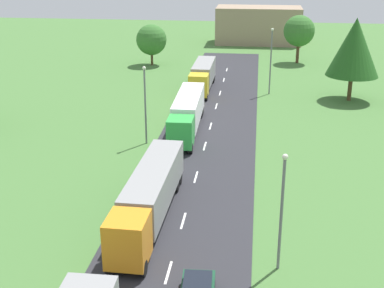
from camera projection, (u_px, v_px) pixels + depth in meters
road at (170, 267)px, 32.51m from camera, size 10.00×140.00×0.06m
truck_second at (150, 194)px, 37.34m from camera, size 2.74×14.83×3.48m
truck_third at (187, 112)px, 55.86m from camera, size 2.78×14.26×3.59m
truck_fourth at (203, 75)px, 72.16m from camera, size 2.53×12.09×3.53m
lamppost_second at (282, 206)px, 30.95m from camera, size 0.36×0.36×7.55m
lamppost_third at (145, 101)px, 51.56m from camera, size 0.36×0.36×7.84m
lamppost_fourth at (271, 58)px, 69.23m from camera, size 0.36×0.36×8.73m
tree_birch at (151, 40)px, 86.85m from camera, size 5.02×5.02×6.71m
tree_elm at (299, 31)px, 88.05m from camera, size 5.18×5.18×7.98m
tree_ash at (354, 47)px, 65.58m from camera, size 6.56×6.56×10.46m
distant_building at (258, 25)px, 106.98m from camera, size 16.95×8.43×7.26m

